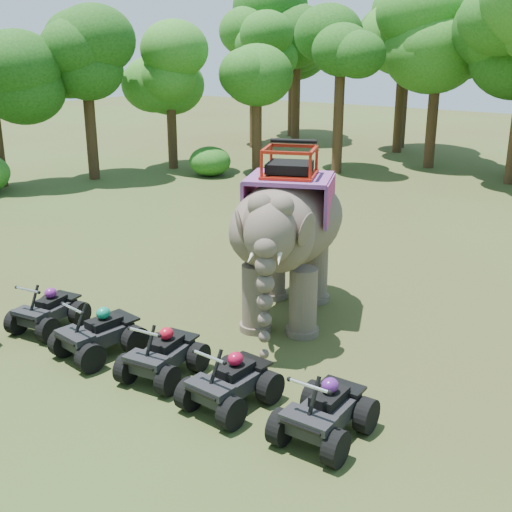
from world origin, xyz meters
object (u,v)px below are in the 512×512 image
object	(u,v)px
atv_2	(163,348)
atv_4	(325,404)
atv_1	(98,327)
elephant	(288,233)
atv_0	(47,305)
atv_3	(230,375)

from	to	relation	value
atv_2	atv_4	bearing A→B (deg)	-6.83
atv_1	atv_2	xyz separation A→B (m)	(1.77, 0.12, -0.03)
atv_4	atv_1	bearing A→B (deg)	-179.65
atv_4	atv_2	bearing A→B (deg)	179.43
elephant	atv_4	bearing A→B (deg)	-73.08
elephant	atv_2	size ratio (longest dim) A/B	3.00
atv_0	atv_3	xyz separation A→B (m)	(5.51, -0.15, 0.03)
atv_2	atv_4	xyz separation A→B (m)	(3.68, 0.06, 0.03)
atv_1	atv_4	distance (m)	5.45
atv_1	atv_2	distance (m)	1.77
atv_1	atv_2	world-z (taller)	atv_1
atv_1	atv_4	xyz separation A→B (m)	(5.44, 0.18, 0.00)
elephant	atv_3	xyz separation A→B (m)	(1.48, -4.13, -1.47)
elephant	atv_2	xyz separation A→B (m)	(-0.29, -4.05, -1.48)
elephant	atv_1	world-z (taller)	elephant
elephant	atv_0	bearing A→B (deg)	-158.73
atv_3	atv_0	bearing A→B (deg)	-178.91
elephant	atv_2	world-z (taller)	elephant
atv_4	atv_0	bearing A→B (deg)	178.44
atv_0	atv_2	world-z (taller)	atv_2
atv_0	atv_1	distance (m)	1.98
elephant	atv_1	xyz separation A→B (m)	(-2.06, -4.17, -1.46)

